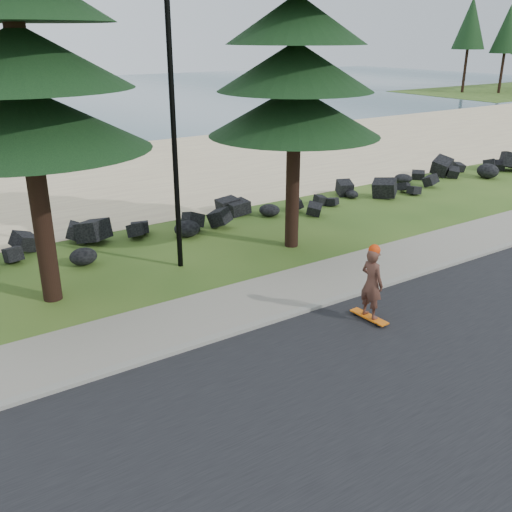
# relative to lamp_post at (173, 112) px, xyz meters

# --- Properties ---
(ground) EXTENTS (160.00, 160.00, 0.00)m
(ground) POSITION_rel_lamp_post_xyz_m (0.00, -3.20, -4.13)
(ground) COLOR #284917
(ground) RESTS_ON ground
(road) EXTENTS (160.00, 7.00, 0.02)m
(road) POSITION_rel_lamp_post_xyz_m (0.00, -7.70, -4.12)
(road) COLOR black
(road) RESTS_ON ground
(kerb) EXTENTS (160.00, 0.20, 0.10)m
(kerb) POSITION_rel_lamp_post_xyz_m (0.00, -4.10, -4.08)
(kerb) COLOR gray
(kerb) RESTS_ON ground
(sidewalk) EXTENTS (160.00, 2.00, 0.08)m
(sidewalk) POSITION_rel_lamp_post_xyz_m (0.00, -3.00, -4.09)
(sidewalk) COLOR gray
(sidewalk) RESTS_ON ground
(beach_sand) EXTENTS (160.00, 15.00, 0.01)m
(beach_sand) POSITION_rel_lamp_post_xyz_m (0.00, 11.30, -4.13)
(beach_sand) COLOR tan
(beach_sand) RESTS_ON ground
(seawall_boulders) EXTENTS (60.00, 2.40, 1.10)m
(seawall_boulders) POSITION_rel_lamp_post_xyz_m (0.00, 2.40, -4.13)
(seawall_boulders) COLOR black
(seawall_boulders) RESTS_ON ground
(lamp_post) EXTENTS (0.25, 0.14, 8.14)m
(lamp_post) POSITION_rel_lamp_post_xyz_m (0.00, 0.00, 0.00)
(lamp_post) COLOR black
(lamp_post) RESTS_ON ground
(skateboarder) EXTENTS (0.42, 0.97, 1.78)m
(skateboarder) POSITION_rel_lamp_post_xyz_m (2.03, -5.22, -3.24)
(skateboarder) COLOR orange
(skateboarder) RESTS_ON ground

